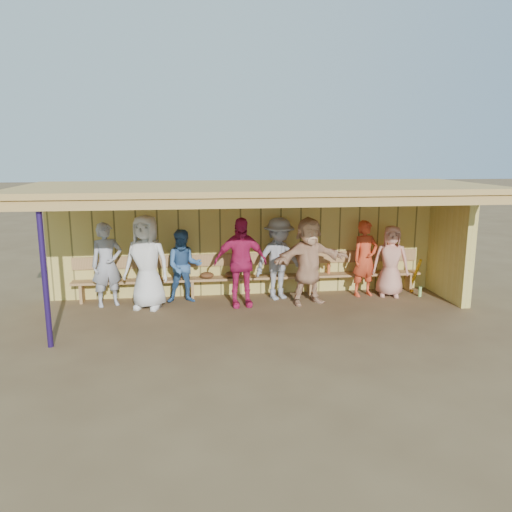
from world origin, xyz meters
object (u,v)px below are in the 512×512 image
at_px(player_b, 147,262).
at_px(player_f, 309,261).
at_px(player_c, 184,266).
at_px(player_e, 279,259).
at_px(player_h, 391,261).
at_px(bench, 252,272).
at_px(player_a, 107,265).
at_px(player_g, 365,259).
at_px(player_d, 240,262).

relative_size(player_b, player_f, 1.05).
relative_size(player_c, player_e, 0.88).
distance_m(player_b, player_h, 5.19).
relative_size(player_h, bench, 0.21).
xyz_separation_m(player_a, player_b, (0.82, -0.27, 0.09)).
distance_m(player_a, player_h, 6.01).
height_order(player_e, player_g, player_e).
relative_size(player_c, player_d, 0.84).
height_order(player_g, bench, player_g).
distance_m(player_a, player_g, 5.46).
distance_m(player_b, player_e, 2.75).
bearing_deg(player_h, player_a, -162.52).
relative_size(player_d, player_g, 1.10).
xyz_separation_m(player_c, player_e, (2.00, 0.00, 0.11)).
relative_size(player_b, player_e, 1.08).
height_order(player_d, bench, player_d).
distance_m(player_c, player_h, 4.46).
xyz_separation_m(player_a, player_d, (2.69, -0.36, 0.05)).
height_order(player_b, player_h, player_b).
height_order(player_c, player_f, player_f).
xyz_separation_m(player_c, player_d, (1.14, -0.40, 0.14)).
distance_m(player_f, player_g, 1.42).
xyz_separation_m(player_e, player_g, (1.90, 0.00, -0.05)).
relative_size(player_a, player_d, 0.94).
bearing_deg(player_e, player_b, 163.56).
relative_size(player_a, player_e, 0.98).
height_order(player_a, player_d, player_d).
distance_m(player_c, player_d, 1.22).
distance_m(player_c, player_g, 3.91).
bearing_deg(player_g, player_b, 168.69).
bearing_deg(player_e, player_c, 157.21).
relative_size(player_g, player_h, 1.06).
bearing_deg(player_a, player_d, -28.91).
xyz_separation_m(player_b, player_e, (2.73, 0.30, -0.07)).
bearing_deg(player_e, player_h, -25.09).
bearing_deg(player_b, player_a, -179.71).
relative_size(player_f, bench, 0.24).
distance_m(player_d, player_h, 3.33).
xyz_separation_m(player_d, player_e, (0.86, 0.40, -0.04)).
height_order(player_c, player_d, player_d).
bearing_deg(player_g, player_h, -25.19).
bearing_deg(player_a, bench, -14.76).
bearing_deg(player_d, player_e, 20.03).
height_order(player_b, player_g, player_b).
bearing_deg(player_b, bench, 33.96).
distance_m(player_a, player_f, 4.12).
bearing_deg(player_d, player_a, 167.53).
xyz_separation_m(player_b, bench, (2.18, 0.61, -0.42)).
xyz_separation_m(player_f, player_g, (1.35, 0.41, -0.08)).
height_order(player_e, player_h, player_e).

